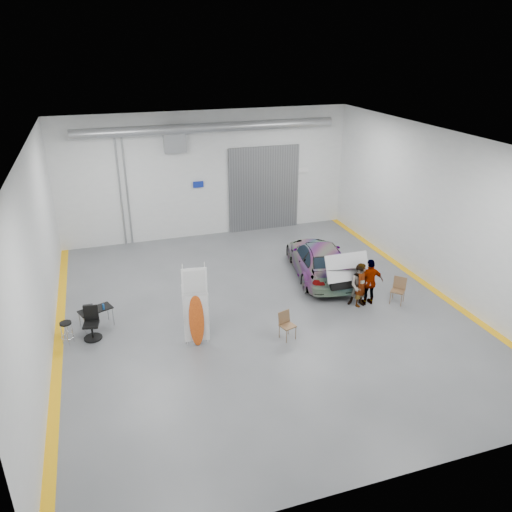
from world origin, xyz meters
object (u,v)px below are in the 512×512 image
object	(u,v)px
work_table	(94,309)
surfboard_display	(197,313)
person_c	(370,282)
folding_chair_near	(287,331)
person_a	(362,285)
person_b	(360,286)
sedan_car	(319,259)
folding_chair_far	(397,295)
shop_stool	(67,333)
office_chair	(91,325)

from	to	relation	value
work_table	surfboard_display	bearing A→B (deg)	-33.87
person_c	folding_chair_near	bearing A→B (deg)	22.08
person_a	person_b	size ratio (longest dim) A/B	1.03
sedan_car	person_a	distance (m)	2.79
surfboard_display	folding_chair_far	distance (m)	7.55
person_a	folding_chair_near	world-z (taller)	person_a
folding_chair_near	work_table	world-z (taller)	folding_chair_near
person_a	shop_stool	xyz separation A→B (m)	(-10.08, 0.65, -0.45)
person_b	work_table	xyz separation A→B (m)	(-9.16, 1.40, -0.13)
folding_chair_far	work_table	distance (m)	10.72
folding_chair_near	folding_chair_far	world-z (taller)	folding_chair_far
surfboard_display	shop_stool	bearing A→B (deg)	168.60
shop_stool	folding_chair_near	bearing A→B (deg)	-15.71
sedan_car	person_c	distance (m)	2.86
surfboard_display	folding_chair_near	bearing A→B (deg)	-4.51
person_c	work_table	distance (m)	9.66
surfboard_display	folding_chair_near	size ratio (longest dim) A/B	3.05
folding_chair_far	office_chair	bearing A→B (deg)	-139.39
office_chair	person_b	bearing A→B (deg)	5.03
person_b	work_table	world-z (taller)	person_b
person_b	work_table	distance (m)	9.27
shop_stool	office_chair	distance (m)	0.76
person_c	work_table	xyz separation A→B (m)	(-9.56, 1.40, -0.21)
office_chair	sedan_car	bearing A→B (deg)	22.35
sedan_car	office_chair	size ratio (longest dim) A/B	4.51
shop_stool	work_table	distance (m)	1.18
person_b	folding_chair_near	bearing A→B (deg)	-132.38
sedan_car	folding_chair_far	xyz separation A→B (m)	(1.75, -3.04, -0.41)
folding_chair_near	sedan_car	bearing A→B (deg)	36.48
sedan_car	person_c	size ratio (longest dim) A/B	2.79
person_a	folding_chair_far	world-z (taller)	person_a
work_table	person_a	bearing A→B (deg)	-8.66
shop_stool	office_chair	xyz separation A→B (m)	(0.75, 0.08, 0.10)
folding_chair_near	work_table	xyz separation A→B (m)	(-5.89, 2.65, 0.39)
sedan_car	work_table	world-z (taller)	sedan_car
folding_chair_far	office_chair	size ratio (longest dim) A/B	0.89
folding_chair_near	shop_stool	distance (m)	7.01
person_a	surfboard_display	bearing A→B (deg)	152.52
folding_chair_far	work_table	world-z (taller)	folding_chair_far
person_b	sedan_car	bearing A→B (deg)	123.46
sedan_car	folding_chair_far	world-z (taller)	sedan_car
sedan_car	shop_stool	distance (m)	9.93
person_b	person_c	size ratio (longest dim) A/B	0.91
person_b	shop_stool	bearing A→B (deg)	-156.99
person_a	work_table	xyz separation A→B (m)	(-9.23, 1.40, -0.16)
sedan_car	surfboard_display	size ratio (longest dim) A/B	1.75
person_b	work_table	bearing A→B (deg)	-161.97
folding_chair_near	office_chair	size ratio (longest dim) A/B	0.84
person_b	person_c	bearing A→B (deg)	26.75
person_c	person_b	bearing A→B (deg)	3.30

